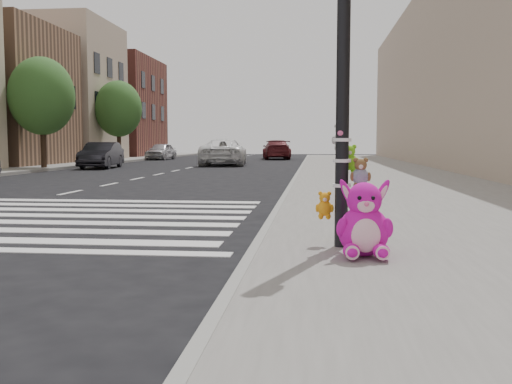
% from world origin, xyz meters
% --- Properties ---
extents(ground, '(120.00, 120.00, 0.00)m').
position_xyz_m(ground, '(0.00, 0.00, 0.00)').
color(ground, black).
rests_on(ground, ground).
extents(sidewalk_near, '(7.00, 80.00, 0.14)m').
position_xyz_m(sidewalk_near, '(5.00, 10.00, 0.07)').
color(sidewalk_near, slate).
rests_on(sidewalk_near, ground).
extents(curb_edge, '(0.12, 80.00, 0.15)m').
position_xyz_m(curb_edge, '(1.55, 10.00, 0.07)').
color(curb_edge, gray).
rests_on(curb_edge, ground).
extents(bld_far_c, '(6.00, 8.00, 8.00)m').
position_xyz_m(bld_far_c, '(-15.50, 26.00, 4.00)').
color(bld_far_c, '#8D654B').
rests_on(bld_far_c, ground).
extents(bld_far_d, '(6.00, 8.00, 10.00)m').
position_xyz_m(bld_far_d, '(-15.50, 35.00, 5.00)').
color(bld_far_d, tan).
rests_on(bld_far_d, ground).
extents(bld_far_e, '(6.00, 10.00, 9.00)m').
position_xyz_m(bld_far_e, '(-15.50, 46.00, 4.50)').
color(bld_far_e, brown).
rests_on(bld_far_e, ground).
extents(signal_pole, '(0.67, 0.48, 4.00)m').
position_xyz_m(signal_pole, '(2.61, 1.81, 1.84)').
color(signal_pole, black).
rests_on(signal_pole, sidewalk_near).
extents(tree_far_b, '(3.20, 3.20, 5.44)m').
position_xyz_m(tree_far_b, '(-11.20, 22.00, 3.65)').
color(tree_far_b, '#382619').
rests_on(tree_far_b, sidewalk_far).
extents(tree_far_c, '(3.20, 3.20, 5.44)m').
position_xyz_m(tree_far_c, '(-11.20, 33.00, 3.65)').
color(tree_far_c, '#382619').
rests_on(tree_far_c, sidewalk_far).
extents(pink_bunny, '(0.62, 0.66, 0.88)m').
position_xyz_m(pink_bunny, '(2.83, 1.19, 0.50)').
color(pink_bunny, '#D812AA').
rests_on(pink_bunny, sidewalk_near).
extents(red_teddy, '(0.15, 0.11, 0.20)m').
position_xyz_m(red_teddy, '(2.79, 2.20, 0.24)').
color(red_teddy, '#B61225').
rests_on(red_teddy, sidewalk_near).
extents(car_dark_far, '(1.91, 4.35, 1.39)m').
position_xyz_m(car_dark_far, '(-9.06, 24.15, 0.70)').
color(car_dark_far, black).
rests_on(car_dark_far, ground).
extents(car_white_near, '(3.11, 5.85, 1.57)m').
position_xyz_m(car_white_near, '(-3.23, 28.80, 0.78)').
color(car_white_near, white).
rests_on(car_white_near, ground).
extents(car_maroon_near, '(2.77, 5.49, 1.53)m').
position_xyz_m(car_maroon_near, '(-0.88, 40.90, 0.76)').
color(car_maroon_near, '#5A191E').
rests_on(car_maroon_near, ground).
extents(car_silver_deep, '(1.85, 4.00, 1.33)m').
position_xyz_m(car_silver_deep, '(-9.80, 38.62, 0.66)').
color(car_silver_deep, silver).
rests_on(car_silver_deep, ground).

